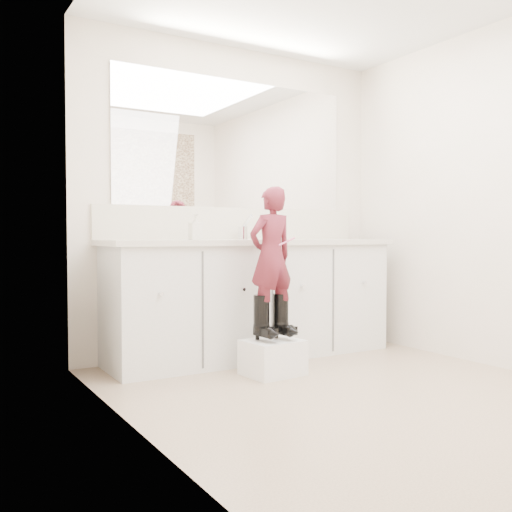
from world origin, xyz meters
TOP-DOWN VIEW (x-y plane):
  - floor at (0.00, 0.00)m, footprint 3.00×3.00m
  - wall_back at (0.00, 1.50)m, footprint 2.60×0.00m
  - wall_left at (-1.30, 0.00)m, footprint 0.00×3.00m
  - wall_right at (1.30, 0.00)m, footprint 0.00×3.00m
  - vanity_cabinet at (0.00, 1.23)m, footprint 2.20×0.55m
  - countertop at (0.00, 1.21)m, footprint 2.28×0.58m
  - backsplash at (0.00, 1.49)m, footprint 2.28×0.03m
  - mirror at (0.00, 1.49)m, footprint 2.00×0.02m
  - faucet at (0.00, 1.38)m, footprint 0.08×0.08m
  - cup at (0.16, 1.17)m, footprint 0.14×0.14m
  - soap_bottle at (-0.46, 1.26)m, footprint 0.08×0.09m
  - step_stool at (-0.17, 0.67)m, footprint 0.39×0.33m
  - boot_left at (-0.25, 0.69)m, footprint 0.13×0.21m
  - boot_right at (-0.10, 0.69)m, footprint 0.13×0.21m
  - toddler at (-0.17, 0.69)m, footprint 0.35×0.25m
  - toothbrush at (-0.10, 0.61)m, footprint 0.14×0.02m

SIDE VIEW (x-z plane):
  - floor at x=0.00m, z-range 0.00..0.00m
  - step_stool at x=-0.17m, z-range 0.00..0.23m
  - boot_left at x=-0.25m, z-range 0.23..0.53m
  - boot_right at x=-0.10m, z-range 0.23..0.53m
  - vanity_cabinet at x=0.00m, z-range 0.00..0.85m
  - toddler at x=-0.17m, z-range 0.33..1.24m
  - countertop at x=0.00m, z-range 0.85..0.89m
  - toothbrush at x=-0.10m, z-range 0.85..0.91m
  - cup at x=0.16m, z-range 0.89..0.99m
  - faucet at x=0.00m, z-range 0.89..0.99m
  - soap_bottle at x=-0.46m, z-range 0.89..1.07m
  - backsplash at x=0.00m, z-range 0.89..1.14m
  - wall_back at x=0.00m, z-range -0.10..2.50m
  - wall_left at x=-1.30m, z-range -0.30..2.70m
  - wall_right at x=1.30m, z-range -0.30..2.70m
  - mirror at x=0.00m, z-range 1.14..2.14m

